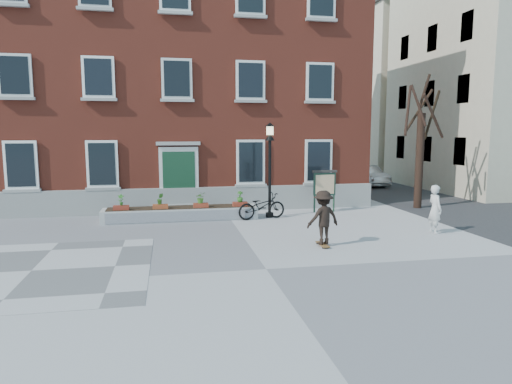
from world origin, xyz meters
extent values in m
plane|color=#9E9DA0|center=(0.00, 0.00, 0.00)|extent=(100.00, 100.00, 0.00)
cube|color=#5C5C5F|center=(-6.00, 1.00, 0.01)|extent=(6.00, 6.00, 0.01)
imported|color=black|center=(1.27, 6.74, 0.54)|extent=(2.15, 1.14, 1.07)
imported|color=silver|center=(10.51, 16.78, 0.66)|extent=(1.52, 4.03, 1.31)
imported|color=silver|center=(6.74, 3.04, 0.86)|extent=(0.41, 0.63, 1.71)
cube|color=brown|center=(-2.00, 14.00, 6.00)|extent=(18.00, 10.00, 12.00)
cube|color=gray|center=(-2.00, 8.88, 0.55)|extent=(18.00, 0.24, 1.10)
cube|color=gray|center=(-2.00, 8.75, 0.10)|extent=(2.60, 0.80, 0.20)
cube|color=#9F9F9A|center=(-2.00, 8.90, 0.30)|extent=(2.20, 0.50, 0.20)
cube|color=silver|center=(-2.00, 8.92, 1.65)|extent=(1.70, 0.12, 2.50)
cube|color=#143721|center=(-2.00, 8.87, 1.55)|extent=(1.40, 0.06, 2.30)
cube|color=#9A9A95|center=(-2.00, 8.88, 3.05)|extent=(1.90, 0.25, 0.15)
cube|color=white|center=(-8.40, 8.90, 2.20)|extent=(1.30, 0.10, 2.00)
cube|color=black|center=(-8.40, 8.85, 2.20)|extent=(1.08, 0.04, 1.78)
cube|color=#9C9B97|center=(-8.40, 8.84, 1.14)|extent=(1.44, 0.20, 0.12)
cube|color=silver|center=(-8.40, 8.90, 5.80)|extent=(1.30, 0.10, 1.70)
cube|color=black|center=(-8.40, 8.85, 5.80)|extent=(1.08, 0.04, 1.48)
cube|color=gray|center=(-8.40, 8.84, 4.89)|extent=(1.44, 0.20, 0.12)
cube|color=#9B9B96|center=(-8.40, 8.84, 8.49)|extent=(1.44, 0.20, 0.12)
cube|color=white|center=(-5.20, 8.90, 2.20)|extent=(1.30, 0.10, 2.00)
cube|color=black|center=(-5.20, 8.85, 2.20)|extent=(1.08, 0.04, 1.78)
cube|color=gray|center=(-5.20, 8.84, 1.14)|extent=(1.44, 0.20, 0.12)
cube|color=white|center=(-5.20, 8.90, 5.80)|extent=(1.30, 0.10, 1.70)
cube|color=black|center=(-5.20, 8.85, 5.80)|extent=(1.08, 0.04, 1.48)
cube|color=#9A9A95|center=(-5.20, 8.84, 4.89)|extent=(1.44, 0.20, 0.12)
cube|color=#A6A6A1|center=(-5.20, 8.84, 8.49)|extent=(1.44, 0.20, 0.12)
cube|color=silver|center=(-2.00, 8.90, 5.80)|extent=(1.30, 0.10, 1.70)
cube|color=black|center=(-2.00, 8.85, 5.80)|extent=(1.08, 0.04, 1.48)
cube|color=#A4A59F|center=(-2.00, 8.84, 4.89)|extent=(1.44, 0.20, 0.12)
cube|color=#ABABA5|center=(-2.00, 8.84, 8.49)|extent=(1.44, 0.20, 0.12)
cube|color=white|center=(1.20, 8.90, 2.20)|extent=(1.30, 0.10, 2.00)
cube|color=black|center=(1.20, 8.85, 2.20)|extent=(1.08, 0.04, 1.78)
cube|color=#9B9B96|center=(1.20, 8.84, 1.14)|extent=(1.44, 0.20, 0.12)
cube|color=white|center=(1.20, 8.90, 5.80)|extent=(1.30, 0.10, 1.70)
cube|color=black|center=(1.20, 8.85, 5.80)|extent=(1.08, 0.04, 1.48)
cube|color=gray|center=(1.20, 8.84, 4.89)|extent=(1.44, 0.20, 0.12)
cube|color=#A2A29D|center=(1.20, 8.84, 8.49)|extent=(1.44, 0.20, 0.12)
cube|color=silver|center=(4.40, 8.90, 2.20)|extent=(1.30, 0.10, 2.00)
cube|color=black|center=(4.40, 8.85, 2.20)|extent=(1.08, 0.04, 1.78)
cube|color=gray|center=(4.40, 8.84, 1.14)|extent=(1.44, 0.20, 0.12)
cube|color=white|center=(4.40, 8.90, 5.80)|extent=(1.30, 0.10, 1.70)
cube|color=black|center=(4.40, 8.85, 5.80)|extent=(1.08, 0.04, 1.48)
cube|color=gray|center=(4.40, 8.84, 4.89)|extent=(1.44, 0.20, 0.12)
cube|color=#9F9F9A|center=(4.40, 8.84, 8.49)|extent=(1.44, 0.20, 0.12)
cube|color=beige|center=(-2.00, 7.20, 0.25)|extent=(6.20, 1.10, 0.50)
cube|color=silver|center=(-2.00, 6.64, 0.25)|extent=(5.80, 0.02, 0.40)
cube|color=black|center=(-2.00, 7.20, 0.50)|extent=(5.80, 0.90, 0.06)
cube|color=maroon|center=(-4.30, 6.95, 0.60)|extent=(0.60, 0.25, 0.20)
imported|color=#296D20|center=(-4.30, 6.95, 0.92)|extent=(0.24, 0.24, 0.45)
cube|color=brown|center=(-2.80, 6.95, 0.60)|extent=(0.60, 0.25, 0.20)
imported|color=#30671F|center=(-2.80, 6.95, 0.92)|extent=(0.25, 0.25, 0.45)
cube|color=maroon|center=(-1.20, 6.95, 0.60)|extent=(0.60, 0.25, 0.20)
imported|color=#386F21|center=(-1.20, 6.95, 0.92)|extent=(0.40, 0.40, 0.45)
cube|color=maroon|center=(0.40, 6.95, 0.60)|extent=(0.60, 0.25, 0.20)
imported|color=#2A661E|center=(0.40, 6.95, 0.92)|extent=(0.25, 0.25, 0.45)
cylinder|color=black|center=(9.00, 8.00, 2.20)|extent=(0.36, 0.36, 4.40)
cylinder|color=black|center=(9.51, 8.00, 4.29)|extent=(0.12, 1.12, 2.23)
cylinder|color=#322116|center=(9.17, 8.52, 4.55)|extent=(1.18, 0.49, 1.97)
cylinder|color=black|center=(8.51, 8.36, 4.55)|extent=(0.88, 1.14, 2.35)
cylinder|color=black|center=(8.70, 7.78, 4.73)|extent=(0.60, 0.77, 1.90)
cylinder|color=black|center=(9.20, 7.37, 4.24)|extent=(1.39, 0.55, 1.95)
cylinder|color=black|center=(9.16, 8.13, 5.37)|extent=(0.43, 0.48, 1.58)
cube|color=#333335|center=(12.00, 18.00, 0.00)|extent=(8.00, 36.00, 0.01)
cube|color=beige|center=(18.00, 14.00, 7.00)|extent=(10.00, 11.00, 14.00)
cube|color=beige|center=(18.00, 26.00, 6.50)|extent=(10.00, 11.00, 13.00)
cube|color=#383431|center=(18.00, 26.00, 13.25)|extent=(10.40, 11.40, 0.50)
cube|color=black|center=(13.04, 10.80, 2.50)|extent=(0.08, 1.00, 1.50)
cube|color=black|center=(13.04, 14.00, 2.50)|extent=(0.08, 1.00, 1.50)
cube|color=black|center=(13.04, 17.20, 2.50)|extent=(0.08, 1.00, 1.50)
cube|color=black|center=(13.04, 10.80, 5.80)|extent=(0.08, 1.00, 1.50)
cube|color=black|center=(13.04, 14.00, 5.80)|extent=(0.08, 1.00, 1.50)
cube|color=black|center=(13.04, 17.20, 5.80)|extent=(0.08, 1.00, 1.50)
cube|color=black|center=(13.04, 10.80, 9.00)|extent=(0.08, 1.00, 1.50)
cube|color=black|center=(13.04, 14.00, 9.00)|extent=(0.08, 1.00, 1.50)
cube|color=black|center=(13.04, 17.20, 9.00)|extent=(0.08, 1.00, 1.50)
cylinder|color=black|center=(1.67, 7.07, 0.10)|extent=(0.32, 0.32, 0.20)
cylinder|color=black|center=(1.67, 7.07, 1.60)|extent=(0.12, 0.12, 3.20)
cone|color=black|center=(1.67, 7.07, 3.35)|extent=(0.40, 0.40, 0.30)
cube|color=#FFF8BB|center=(1.67, 7.07, 3.60)|extent=(0.24, 0.24, 0.34)
cone|color=black|center=(1.67, 7.07, 3.85)|extent=(0.40, 0.40, 0.16)
cylinder|color=#183022|center=(3.87, 7.79, 0.90)|extent=(0.08, 0.08, 1.80)
cylinder|color=#1A3422|center=(4.77, 7.79, 0.90)|extent=(0.08, 0.08, 1.80)
cube|color=#193226|center=(4.32, 7.79, 1.25)|extent=(1.00, 0.10, 1.00)
cube|color=beige|center=(4.32, 7.73, 1.25)|extent=(0.85, 0.02, 0.85)
cube|color=#322E2C|center=(4.32, 7.79, 1.82)|extent=(1.10, 0.16, 0.10)
cube|color=brown|center=(2.25, 2.01, 0.06)|extent=(0.22, 0.78, 0.03)
cylinder|color=black|center=(2.16, 1.73, 0.03)|extent=(0.03, 0.05, 0.05)
cylinder|color=black|center=(2.34, 1.73, 0.03)|extent=(0.03, 0.05, 0.05)
cylinder|color=black|center=(2.16, 2.29, 0.03)|extent=(0.03, 0.05, 0.05)
cylinder|color=black|center=(2.34, 2.29, 0.03)|extent=(0.03, 0.05, 0.05)
imported|color=black|center=(2.25, 2.01, 0.92)|extent=(1.21, 0.86, 1.69)
camera|label=1|loc=(-2.46, -11.30, 3.60)|focal=32.00mm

